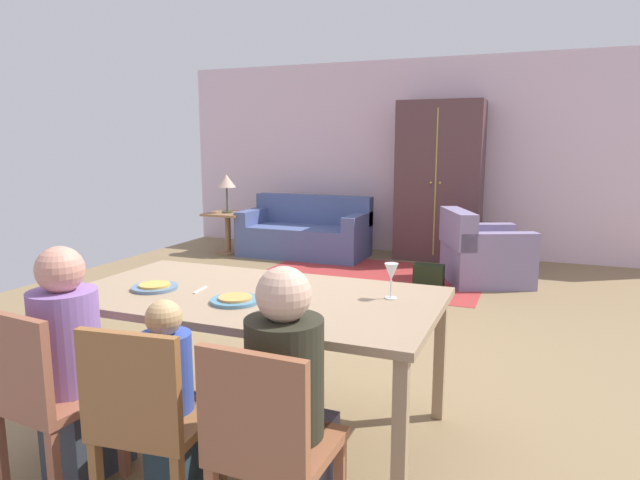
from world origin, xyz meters
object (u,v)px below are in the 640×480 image
at_px(person_woman, 289,414).
at_px(side_table, 228,227).
at_px(plate_near_man, 155,288).
at_px(person_child, 172,410).
at_px(armchair, 482,254).
at_px(couch, 306,234).
at_px(dining_chair_man, 42,392).
at_px(table_lamp, 227,182).
at_px(armoire, 439,181).
at_px(handbag, 429,276).
at_px(dining_chair_child, 148,415).
at_px(wine_glass, 391,274).
at_px(plate_near_child, 235,301).
at_px(person_man, 75,372).
at_px(dining_chair_woman, 268,441).
at_px(dining_table, 253,305).

xyz_separation_m(person_woman, side_table, (-3.26, 4.95, -0.14)).
relative_size(person_woman, side_table, 1.91).
bearing_deg(plate_near_man, person_woman, -28.66).
xyz_separation_m(person_child, armchair, (0.83, 4.54, -0.11)).
bearing_deg(couch, person_woman, -67.43).
bearing_deg(dining_chair_man, table_lamp, 112.89).
height_order(dining_chair_man, person_child, person_child).
bearing_deg(armoire, person_child, -91.38).
height_order(dining_chair_man, person_woman, person_woman).
bearing_deg(person_child, side_table, 118.69).
bearing_deg(table_lamp, side_table, -45.00).
xyz_separation_m(dining_chair_man, handbag, (0.88, 4.23, -0.36)).
bearing_deg(person_woman, armoire, 94.17).
height_order(dining_chair_man, dining_chair_child, same).
bearing_deg(armoire, wine_glass, -83.05).
distance_m(plate_near_man, person_woman, 1.27).
height_order(plate_near_child, armoire, armoire).
bearing_deg(side_table, person_man, -66.27).
bearing_deg(plate_near_man, person_man, -89.64).
xyz_separation_m(wine_glass, person_man, (-1.25, -0.90, -0.38)).
bearing_deg(person_man, person_child, -0.55).
distance_m(wine_glass, side_table, 5.34).
bearing_deg(dining_chair_woman, wine_glass, 80.96).
distance_m(wine_glass, dining_chair_child, 1.34).
bearing_deg(armoire, side_table, -166.32).
distance_m(dining_chair_man, dining_chair_child, 0.56).
xyz_separation_m(plate_near_man, plate_near_child, (0.54, -0.06, 0.00)).
distance_m(person_child, side_table, 5.65).
bearing_deg(side_table, dining_table, -57.34).
xyz_separation_m(wine_glass, armchair, (0.12, 3.64, -0.57)).
bearing_deg(person_man, table_lamp, 113.73).
height_order(plate_near_child, dining_chair_man, dining_chair_man).
bearing_deg(armchair, person_child, -100.37).
relative_size(person_child, dining_chair_woman, 1.06).
height_order(plate_near_man, armchair, armchair).
relative_size(dining_chair_man, couch, 0.50).
relative_size(person_child, handbag, 2.89).
bearing_deg(couch, handbag, -30.73).
bearing_deg(armoire, person_woman, -85.83).
relative_size(wine_glass, person_man, 0.17).
distance_m(wine_glass, person_man, 1.59).
relative_size(plate_near_man, wine_glass, 1.34).
relative_size(dining_chair_child, person_child, 0.94).
bearing_deg(armchair, table_lamp, 173.22).
height_order(dining_table, dining_chair_man, dining_chair_man).
height_order(plate_near_child, dining_chair_child, dining_chair_child).
xyz_separation_m(plate_near_man, handbag, (0.87, 3.46, -0.64)).
distance_m(person_woman, handbag, 4.08).
bearing_deg(plate_near_man, couch, 103.14).
xyz_separation_m(plate_near_man, dining_chair_child, (0.55, -0.77, -0.28)).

